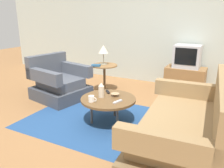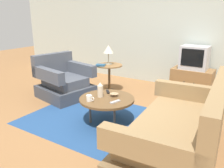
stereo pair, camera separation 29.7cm
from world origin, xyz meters
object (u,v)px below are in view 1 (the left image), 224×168
at_px(side_table, 104,72).
at_px(vase, 101,90).
at_px(tv_stand, 185,79).
at_px(tv_remote_silver, 118,102).
at_px(mug, 92,99).
at_px(armchair, 59,84).
at_px(coffee_table, 108,100).
at_px(couch, 185,130).
at_px(table_lamp, 103,50).
at_px(book, 96,65).
at_px(television, 187,56).
at_px(bowl, 115,95).
at_px(tv_remote_dark, 108,92).

distance_m(side_table, vase, 1.44).
xyz_separation_m(tv_stand, tv_remote_silver, (-0.54, -2.26, 0.16)).
bearing_deg(tv_stand, mug, -110.19).
distance_m(armchair, vase, 1.40).
xyz_separation_m(coffee_table, side_table, (-0.78, 1.27, 0.06)).
bearing_deg(couch, coffee_table, 73.34).
distance_m(table_lamp, mug, 1.71).
distance_m(coffee_table, tv_remote_silver, 0.22).
height_order(vase, tv_remote_silver, vase).
bearing_deg(book, television, 10.52).
bearing_deg(tv_stand, television, 90.00).
distance_m(couch, tv_stand, 2.49).
xyz_separation_m(television, book, (-1.62, -1.10, -0.15)).
bearing_deg(couch, book, 52.94).
height_order(coffee_table, tv_remote_silver, tv_remote_silver).
height_order(coffee_table, bowl, bowl).
bearing_deg(armchair, tv_remote_dark, 88.81).
relative_size(tv_stand, television, 1.53).
relative_size(table_lamp, bowl, 3.06).
distance_m(couch, table_lamp, 2.59).
distance_m(armchair, mug, 1.47).
bearing_deg(book, tv_remote_silver, -71.20).
bearing_deg(book, table_lamp, 44.42).
height_order(armchair, bowl, armchair).
distance_m(side_table, tv_remote_dark, 1.22).
bearing_deg(mug, table_lamp, 113.35).
height_order(table_lamp, mug, table_lamp).
relative_size(table_lamp, tv_remote_dark, 2.92).
xyz_separation_m(couch, tv_stand, (-0.45, 2.44, -0.04)).
bearing_deg(armchair, couch, 84.81).
bearing_deg(bowl, tv_remote_dark, 151.35).
relative_size(table_lamp, book, 1.74).
height_order(tv_stand, tv_remote_silver, tv_stand).
height_order(coffee_table, table_lamp, table_lamp).
bearing_deg(television, side_table, -148.89).
xyz_separation_m(coffee_table, tv_remote_dark, (-0.13, 0.23, 0.04)).
relative_size(side_table, mug, 4.52).
xyz_separation_m(couch, bowl, (-1.15, 0.40, 0.13)).
bearing_deg(bowl, side_table, 126.05).
xyz_separation_m(coffee_table, bowl, (0.05, 0.13, 0.05)).
bearing_deg(bowl, table_lamp, 126.65).
relative_size(television, bowl, 4.05).
bearing_deg(table_lamp, tv_remote_silver, -53.63).
bearing_deg(television, vase, -111.42).
xyz_separation_m(armchair, table_lamp, (0.60, 0.75, 0.61)).
bearing_deg(couch, armchair, 69.16).
xyz_separation_m(couch, tv_remote_dark, (-1.33, 0.50, 0.12)).
height_order(couch, tv_stand, couch).
xyz_separation_m(tv_stand, tv_remote_dark, (-0.88, -1.94, 0.16)).
bearing_deg(armchair, television, 139.60).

